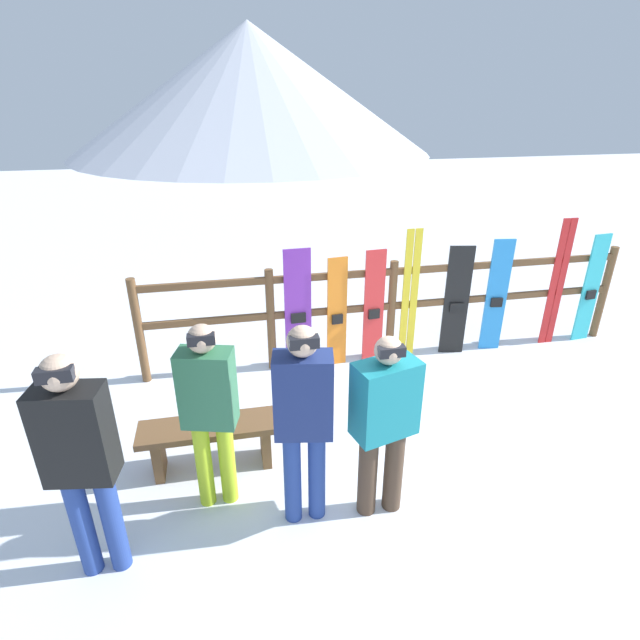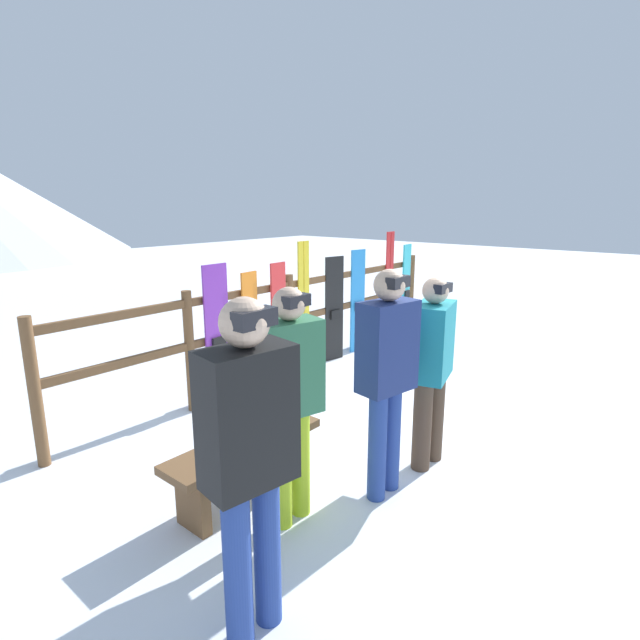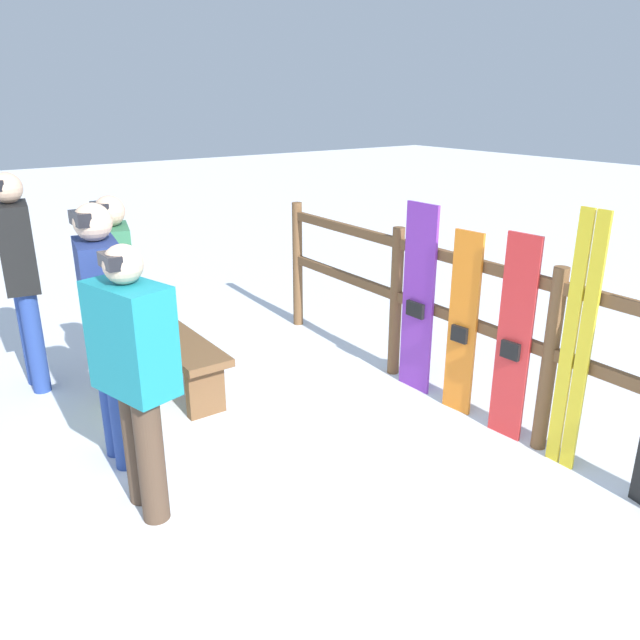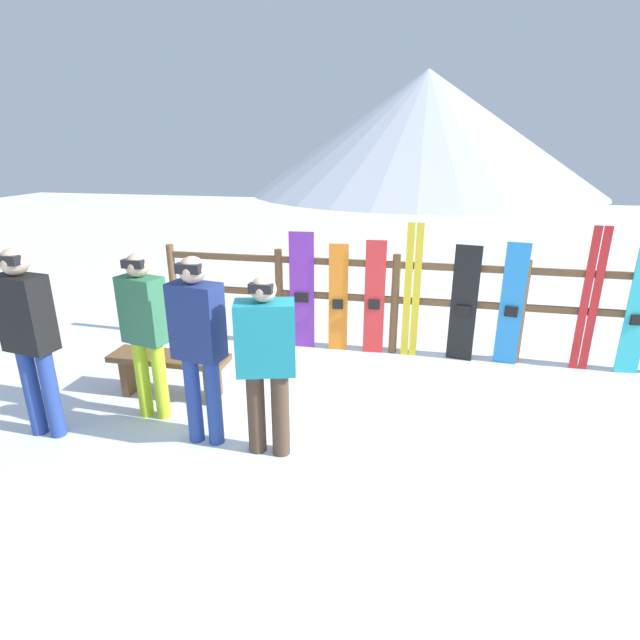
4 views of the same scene
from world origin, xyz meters
name	(u,v)px [view 1 (image 1 of 4)]	position (x,y,z in m)	size (l,w,h in m)	color
ground_plane	(463,468)	(0.00, 0.00, 0.00)	(40.00, 40.00, 0.00)	white
mountain_backdrop	(250,90)	(0.00, 24.12, 3.00)	(18.00, 18.00, 6.00)	silver
fence	(392,301)	(0.00, 2.12, 0.76)	(6.07, 0.10, 1.27)	brown
bench	(212,436)	(-2.21, 0.47, 0.34)	(1.25, 0.36, 0.46)	brown
person_teal	(384,418)	(-0.90, -0.30, 0.90)	(0.53, 0.38, 1.58)	#4C3828
person_plaid_green	(209,405)	(-2.18, 0.04, 0.95)	(0.45, 0.32, 1.63)	#B7D826
person_black	(80,455)	(-2.98, -0.45, 1.02)	(0.46, 0.30, 1.74)	navy
person_navy	(304,414)	(-1.50, -0.26, 0.99)	(0.46, 0.30, 1.70)	navy
snowboard_purple	(298,311)	(-1.17, 2.06, 0.76)	(0.32, 0.06, 1.52)	purple
snowboard_orange	(337,313)	(-0.70, 2.06, 0.69)	(0.24, 0.07, 1.39)	orange
snowboard_red	(374,308)	(-0.25, 2.06, 0.72)	(0.25, 0.07, 1.45)	red
ski_pair_yellow	(410,296)	(0.20, 2.07, 0.84)	(0.19, 0.02, 1.67)	yellow
snowboard_black_stripe	(456,302)	(0.82, 2.06, 0.71)	(0.31, 0.10, 1.43)	black
snowboard_blue	(496,297)	(1.36, 2.06, 0.74)	(0.27, 0.08, 1.48)	#288CE0
ski_pair_red	(557,284)	(2.20, 2.07, 0.85)	(0.20, 0.02, 1.70)	red
snowboard_cyan	(591,289)	(2.72, 2.06, 0.73)	(0.26, 0.07, 1.47)	#2DBFCC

